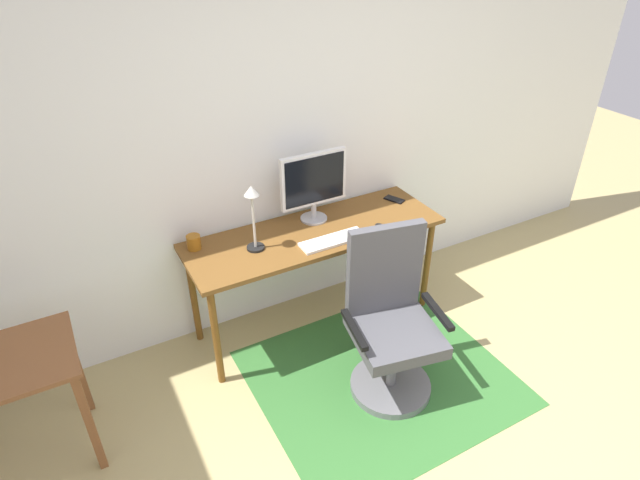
{
  "coord_description": "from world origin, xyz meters",
  "views": [
    {
      "loc": [
        -1.41,
        -0.73,
        2.52
      ],
      "look_at": [
        -0.14,
        1.6,
        0.85
      ],
      "focal_mm": 29.64,
      "sensor_mm": 36.0,
      "label": 1
    }
  ],
  "objects_px": {
    "computer_mouse": "(381,227)",
    "office_chair": "(391,328)",
    "desk": "(315,241)",
    "side_table": "(0,384)",
    "keyboard": "(333,240)",
    "coffee_cup": "(194,242)",
    "desk_lamp": "(253,208)",
    "cell_phone": "(394,199)",
    "monitor": "(314,182)"
  },
  "relations": [
    {
      "from": "computer_mouse",
      "to": "coffee_cup",
      "type": "relative_size",
      "value": 1.15
    },
    {
      "from": "coffee_cup",
      "to": "office_chair",
      "type": "xyz_separation_m",
      "value": [
        0.86,
        -0.89,
        -0.36
      ]
    },
    {
      "from": "cell_phone",
      "to": "office_chair",
      "type": "xyz_separation_m",
      "value": [
        -0.59,
        -0.82,
        -0.32
      ]
    },
    {
      "from": "computer_mouse",
      "to": "desk_lamp",
      "type": "relative_size",
      "value": 0.24
    },
    {
      "from": "desk",
      "to": "monitor",
      "type": "height_order",
      "value": "monitor"
    },
    {
      "from": "side_table",
      "to": "desk",
      "type": "bearing_deg",
      "value": 8.24
    },
    {
      "from": "desk",
      "to": "desk_lamp",
      "type": "relative_size",
      "value": 3.98
    },
    {
      "from": "cell_phone",
      "to": "desk_lamp",
      "type": "bearing_deg",
      "value": 161.77
    },
    {
      "from": "computer_mouse",
      "to": "side_table",
      "type": "height_order",
      "value": "computer_mouse"
    },
    {
      "from": "desk",
      "to": "keyboard",
      "type": "relative_size",
      "value": 3.95
    },
    {
      "from": "desk",
      "to": "desk_lamp",
      "type": "xyz_separation_m",
      "value": [
        -0.42,
        -0.01,
        0.36
      ]
    },
    {
      "from": "computer_mouse",
      "to": "office_chair",
      "type": "bearing_deg",
      "value": -116.8
    },
    {
      "from": "cell_phone",
      "to": "desk_lamp",
      "type": "distance_m",
      "value": 1.16
    },
    {
      "from": "desk",
      "to": "monitor",
      "type": "distance_m",
      "value": 0.38
    },
    {
      "from": "computer_mouse",
      "to": "coffee_cup",
      "type": "distance_m",
      "value": 1.19
    },
    {
      "from": "keyboard",
      "to": "side_table",
      "type": "xyz_separation_m",
      "value": [
        -1.91,
        -0.11,
        -0.18
      ]
    },
    {
      "from": "coffee_cup",
      "to": "desk",
      "type": "bearing_deg",
      "value": -13.09
    },
    {
      "from": "monitor",
      "to": "keyboard",
      "type": "height_order",
      "value": "monitor"
    },
    {
      "from": "monitor",
      "to": "keyboard",
      "type": "distance_m",
      "value": 0.41
    },
    {
      "from": "desk_lamp",
      "to": "office_chair",
      "type": "xyz_separation_m",
      "value": [
        0.53,
        -0.71,
        -0.6
      ]
    },
    {
      "from": "desk",
      "to": "computer_mouse",
      "type": "distance_m",
      "value": 0.44
    },
    {
      "from": "desk",
      "to": "coffee_cup",
      "type": "bearing_deg",
      "value": 166.91
    },
    {
      "from": "computer_mouse",
      "to": "monitor",
      "type": "bearing_deg",
      "value": 133.92
    },
    {
      "from": "desk",
      "to": "office_chair",
      "type": "relative_size",
      "value": 1.62
    },
    {
      "from": "keyboard",
      "to": "monitor",
      "type": "bearing_deg",
      "value": 84.73
    },
    {
      "from": "desk_lamp",
      "to": "cell_phone",
      "type": "bearing_deg",
      "value": 5.82
    },
    {
      "from": "cell_phone",
      "to": "coffee_cup",
      "type": "bearing_deg",
      "value": 153.33
    },
    {
      "from": "office_chair",
      "to": "side_table",
      "type": "relative_size",
      "value": 1.45
    },
    {
      "from": "monitor",
      "to": "side_table",
      "type": "height_order",
      "value": "monitor"
    },
    {
      "from": "desk",
      "to": "cell_phone",
      "type": "relative_size",
      "value": 12.13
    },
    {
      "from": "computer_mouse",
      "to": "desk",
      "type": "bearing_deg",
      "value": 153.86
    },
    {
      "from": "desk",
      "to": "side_table",
      "type": "xyz_separation_m",
      "value": [
        -1.87,
        -0.27,
        -0.1
      ]
    },
    {
      "from": "monitor",
      "to": "desk_lamp",
      "type": "relative_size",
      "value": 1.11
    },
    {
      "from": "desk_lamp",
      "to": "computer_mouse",
      "type": "bearing_deg",
      "value": -12.77
    },
    {
      "from": "cell_phone",
      "to": "desk_lamp",
      "type": "relative_size",
      "value": 0.33
    },
    {
      "from": "monitor",
      "to": "keyboard",
      "type": "relative_size",
      "value": 1.1
    },
    {
      "from": "keyboard",
      "to": "coffee_cup",
      "type": "bearing_deg",
      "value": 156.7
    },
    {
      "from": "coffee_cup",
      "to": "office_chair",
      "type": "bearing_deg",
      "value": -45.94
    },
    {
      "from": "keyboard",
      "to": "cell_phone",
      "type": "height_order",
      "value": "keyboard"
    },
    {
      "from": "monitor",
      "to": "coffee_cup",
      "type": "bearing_deg",
      "value": 177.7
    },
    {
      "from": "computer_mouse",
      "to": "office_chair",
      "type": "distance_m",
      "value": 0.68
    },
    {
      "from": "keyboard",
      "to": "desk_lamp",
      "type": "height_order",
      "value": "desk_lamp"
    },
    {
      "from": "desk_lamp",
      "to": "side_table",
      "type": "bearing_deg",
      "value": -169.7
    },
    {
      "from": "computer_mouse",
      "to": "desk_lamp",
      "type": "height_order",
      "value": "desk_lamp"
    },
    {
      "from": "computer_mouse",
      "to": "office_chair",
      "type": "relative_size",
      "value": 0.1
    },
    {
      "from": "desk_lamp",
      "to": "side_table",
      "type": "height_order",
      "value": "desk_lamp"
    },
    {
      "from": "monitor",
      "to": "office_chair",
      "type": "distance_m",
      "value": 1.04
    },
    {
      "from": "keyboard",
      "to": "cell_phone",
      "type": "relative_size",
      "value": 3.07
    },
    {
      "from": "keyboard",
      "to": "office_chair",
      "type": "xyz_separation_m",
      "value": [
        0.08,
        -0.55,
        -0.33
      ]
    },
    {
      "from": "keyboard",
      "to": "office_chair",
      "type": "relative_size",
      "value": 0.41
    }
  ]
}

